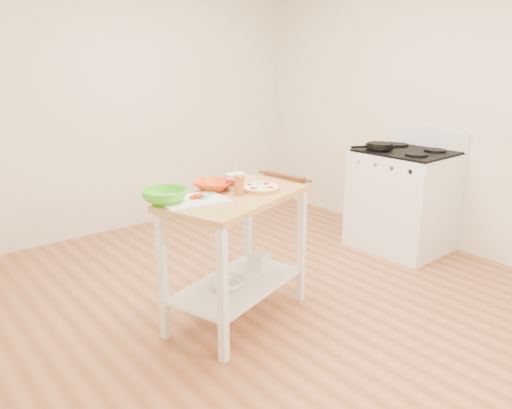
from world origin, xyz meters
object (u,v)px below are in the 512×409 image
Objects in this scene: yogurt_tub at (233,182)px; shelf_glass_bowl at (227,284)px; gas_stove at (402,200)px; beer_pint at (240,183)px; spatula at (207,196)px; orange_bowl at (214,185)px; shelf_bin at (259,262)px; pizza at (260,188)px; cutting_board at (192,200)px; prep_island at (237,231)px; knife at (169,199)px; rolling_pin at (285,177)px; skillet at (379,146)px; green_bowl at (164,196)px.

yogurt_tub is 0.82× the size of shelf_glass_bowl.
beer_pint is at bearing -178.58° from gas_stove.
orange_bowl reaches higher than spatula.
orange_bowl is 2.10× the size of shelf_bin.
cutting_board is at bearing 173.27° from pizza.
prep_island is at bearing -0.73° from cutting_board.
rolling_pin is at bearing -36.69° from knife.
knife is at bearing 163.89° from prep_island.
knife reaches higher than prep_island.
pizza reaches higher than cutting_board.
prep_island is 8.00× the size of spatula.
pizza is 0.35m from rolling_pin.
rolling_pin is at bearing -1.52° from yogurt_tub.
skillet is at bearing 2.93° from orange_bowl.
green_bowl is at bearing 177.52° from shelf_bin.
shelf_bin is at bearing 11.49° from cutting_board.
spatula is 0.76m from shelf_bin.
shelf_glass_bowl is at bearing -167.90° from prep_island.
shelf_bin is at bearing 178.71° from gas_stove.
cutting_board is 0.65m from shelf_glass_bowl.
beer_pint is at bearing -158.54° from shelf_bin.
pizza is at bearing 1.54° from shelf_glass_bowl.
spatula is 1.01× the size of beer_pint.
skillet is 3.16× the size of shelf_bin.
yogurt_tub is 0.69m from shelf_glass_bowl.
prep_island is 4.97× the size of shelf_glass_bowl.
orange_bowl reaches higher than cutting_board.
orange_bowl is at bearing 75.21° from shelf_glass_bowl.
green_bowl reaches higher than pizza.
spatula is at bearing -2.26° from cutting_board.
green_bowl is at bearing 179.62° from yogurt_tub.
beer_pint reaches higher than cutting_board.
gas_stove is 1.77m from shelf_bin.
knife reaches higher than spatula.
gas_stove reaches higher than spatula.
shelf_glass_bowl is at bearing -178.49° from gas_stove.
prep_island reaches higher than shelf_glass_bowl.
pizza is 0.19m from yogurt_tub.
pizza is 0.51m from cutting_board.
orange_bowl reaches higher than rolling_pin.
beer_pint reaches higher than shelf_glass_bowl.
cutting_board is at bearing -25.06° from green_bowl.
knife is 0.72m from shelf_glass_bowl.
prep_island is 0.34m from yogurt_tub.
cutting_board is (-0.31, 0.05, 0.27)m from prep_island.
orange_bowl is at bearing 108.15° from beer_pint.
beer_pint is 0.69m from shelf_glass_bowl.
gas_stove reaches higher than rolling_pin.
prep_island is 0.33m from beer_pint.
beer_pint reaches higher than green_bowl.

